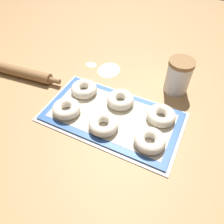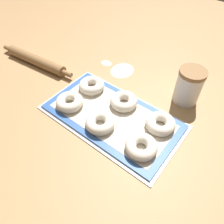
% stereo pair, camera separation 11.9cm
% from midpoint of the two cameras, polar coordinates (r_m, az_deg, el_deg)
% --- Properties ---
extents(ground_plane, '(2.80, 2.80, 0.00)m').
position_cam_midpoint_polar(ground_plane, '(0.84, 2.70, -1.92)').
color(ground_plane, '#A87F51').
extents(baking_tray, '(0.53, 0.30, 0.01)m').
position_cam_midpoint_polar(baking_tray, '(0.84, 4.03, -1.51)').
color(baking_tray, silver).
rests_on(baking_tray, ground_plane).
extents(baking_mat, '(0.51, 0.27, 0.00)m').
position_cam_midpoint_polar(baking_mat, '(0.84, 4.04, -1.27)').
color(baking_mat, '#2D569E').
rests_on(baking_mat, baking_tray).
extents(bagel_front_left, '(0.11, 0.11, 0.04)m').
position_cam_midpoint_polar(bagel_front_left, '(0.86, -7.21, 2.34)').
color(bagel_front_left, silver).
rests_on(bagel_front_left, baking_mat).
extents(bagel_front_center, '(0.11, 0.11, 0.04)m').
position_cam_midpoint_polar(bagel_front_center, '(0.79, 1.20, -3.15)').
color(bagel_front_center, silver).
rests_on(bagel_front_center, baking_mat).
extents(bagel_front_right, '(0.11, 0.11, 0.04)m').
position_cam_midpoint_polar(bagel_front_right, '(0.74, 12.28, -9.23)').
color(bagel_front_right, silver).
rests_on(bagel_front_right, baking_mat).
extents(bagel_back_left, '(0.11, 0.11, 0.04)m').
position_cam_midpoint_polar(bagel_back_left, '(0.93, -1.71, 6.68)').
color(bagel_back_left, silver).
rests_on(bagel_back_left, baking_mat).
extents(bagel_back_center, '(0.11, 0.11, 0.04)m').
position_cam_midpoint_polar(bagel_back_center, '(0.86, 7.02, 2.50)').
color(bagel_back_center, silver).
rests_on(bagel_back_center, baking_mat).
extents(bagel_back_right, '(0.11, 0.11, 0.04)m').
position_cam_midpoint_polar(bagel_back_right, '(0.82, 16.65, -3.25)').
color(bagel_back_right, silver).
rests_on(bagel_back_right, baking_mat).
extents(flour_canister, '(0.10, 0.10, 0.15)m').
position_cam_midpoint_polar(flour_canister, '(0.93, 22.94, 6.03)').
color(flour_canister, white).
rests_on(flour_canister, ground_plane).
extents(rolling_pin, '(0.44, 0.09, 0.05)m').
position_cam_midpoint_polar(rolling_pin, '(1.13, -16.45, 12.67)').
color(rolling_pin, olive).
rests_on(rolling_pin, ground_plane).
extents(flour_patch_near, '(0.10, 0.12, 0.00)m').
position_cam_midpoint_polar(flour_patch_near, '(1.06, 5.93, 10.59)').
color(flour_patch_near, white).
rests_on(flour_patch_near, ground_plane).
extents(flour_patch_far, '(0.06, 0.04, 0.00)m').
position_cam_midpoint_polar(flour_patch_far, '(1.11, 1.67, 12.53)').
color(flour_patch_far, white).
rests_on(flour_patch_far, ground_plane).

